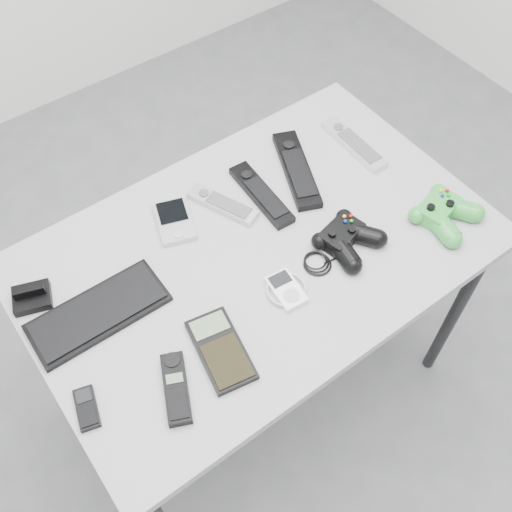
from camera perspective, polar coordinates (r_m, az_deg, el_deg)
floor at (r=1.99m, az=2.89°, el=-12.62°), size 3.50×3.50×0.00m
desk at (r=1.43m, az=0.17°, el=-0.75°), size 1.07×0.69×0.72m
pda_keyboard at (r=1.32m, az=-14.79°, el=-5.20°), size 0.30×0.13×0.02m
dock_bracket at (r=1.37m, az=-20.68°, el=-3.49°), size 0.10×0.09×0.04m
pda at (r=1.43m, az=-7.77°, el=3.33°), size 0.12×0.15×0.02m
remote_silver_a at (r=1.45m, az=-3.21°, el=4.97°), size 0.11×0.18×0.02m
remote_black_a at (r=1.47m, az=0.50°, el=5.92°), size 0.06×0.22×0.02m
remote_black_b at (r=1.53m, az=3.89°, el=8.28°), size 0.16×0.26×0.02m
remote_silver_b at (r=1.61m, az=9.30°, el=10.54°), size 0.05×0.22×0.02m
mobile_phone at (r=1.23m, az=-15.83°, el=-13.76°), size 0.06×0.09×0.01m
cordless_handset at (r=1.21m, az=-7.63°, el=-12.37°), size 0.10×0.15×0.02m
calculator at (r=1.24m, az=-3.37°, el=-8.88°), size 0.12×0.19×0.02m
mp3_player at (r=1.31m, az=2.91°, el=-3.20°), size 0.10×0.11×0.02m
controller_black at (r=1.39m, az=8.59°, el=1.79°), size 0.27×0.20×0.05m
controller_green at (r=1.48m, az=17.42°, el=4.07°), size 0.18×0.18×0.05m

